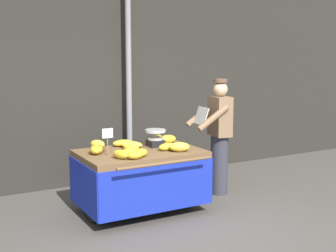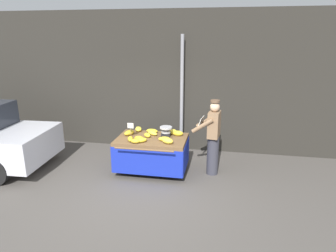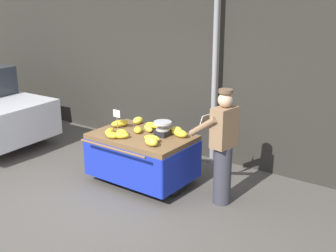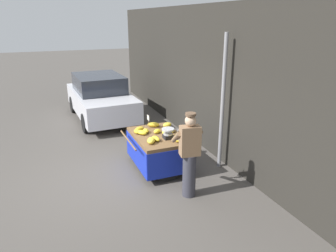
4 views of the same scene
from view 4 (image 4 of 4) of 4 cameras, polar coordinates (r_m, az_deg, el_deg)
The scene contains 21 objects.
ground_plane at distance 7.27m, azimuth -10.25°, elevation -8.63°, with size 60.00×60.00×0.00m, color #514C47.
back_wall at distance 7.63m, azimuth 9.92°, elevation 7.51°, with size 16.00×0.24×3.69m, color #2D2B26.
street_pole at distance 7.07m, azimuth 9.98°, elevation 4.03°, with size 0.09×0.09×3.08m, color gray.
banana_cart at distance 7.20m, azimuth -1.94°, elevation -3.32°, with size 1.59×1.24×0.83m.
weighing_scale at distance 6.86m, azimuth 0.02°, elevation -1.38°, with size 0.28×0.28×0.24m.
price_sign at distance 7.43m, azimuth -3.65°, elevation 1.28°, with size 0.14×0.01×0.34m.
banana_bunch_0 at distance 7.37m, azimuth -5.25°, elevation -0.52°, with size 0.12×0.24×0.11m, color gold.
banana_bunch_1 at distance 7.21m, azimuth -5.67°, elevation -1.02°, with size 0.14×0.20×0.10m, color gold.
banana_bunch_2 at distance 7.25m, azimuth -4.08°, elevation -0.87°, with size 0.13×0.20×0.09m, color gold.
banana_bunch_3 at distance 6.77m, azimuth -2.24°, elevation -2.32°, with size 0.13×0.26×0.10m, color yellow.
banana_bunch_4 at distance 7.21m, azimuth -2.01°, elevation -0.95°, with size 0.13×0.21×0.10m, color yellow.
banana_bunch_5 at distance 6.63m, azimuth -3.12°, elevation -2.68°, with size 0.16×0.26×0.12m, color yellow.
banana_bunch_6 at distance 6.70m, azimuth 1.76°, elevation -2.43°, with size 0.14×0.25×0.12m, color yellow.
banana_bunch_7 at distance 6.84m, azimuth 1.88°, elevation -1.93°, with size 0.14×0.21×0.13m, color yellow.
banana_bunch_8 at distance 7.61m, azimuth -0.12°, elevation 0.24°, with size 0.15×0.24×0.11m, color yellow.
banana_bunch_9 at distance 7.14m, azimuth -4.82°, elevation -1.19°, with size 0.15×0.26×0.10m, color yellow.
banana_bunch_10 at distance 7.62m, azimuth -2.69°, elevation 0.25°, with size 0.16×0.29×0.11m, color gold.
banana_bunch_11 at distance 7.29m, azimuth 0.55°, elevation -0.71°, with size 0.16×0.28×0.09m, color yellow.
banana_bunch_12 at distance 7.19m, azimuth -0.52°, elevation -1.00°, with size 0.12×0.29×0.09m, color yellow.
vendor_person at distance 6.00m, azimuth 3.94°, elevation -5.27°, with size 0.63×0.57×1.71m.
parked_car at distance 11.08m, azimuth -12.29°, elevation 5.16°, with size 3.98×1.89×1.51m.
Camera 4 is at (6.34, -1.19, 3.35)m, focal length 33.26 mm.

